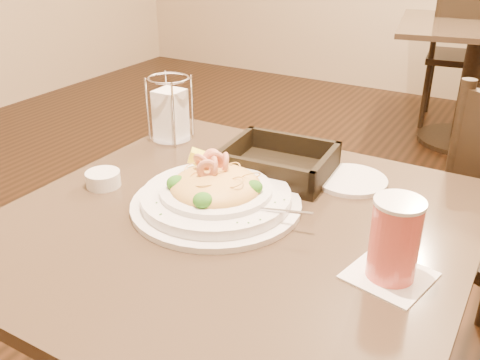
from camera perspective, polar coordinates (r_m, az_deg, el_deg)
The scene contains 9 objects.
main_table at distance 1.21m, azimuth -0.49°, elevation -13.58°, with size 0.90×0.90×0.73m.
background_table at distance 3.52m, azimuth 23.72°, elevation 11.27°, with size 1.06×1.06×0.73m.
dining_chair_far at distance 3.82m, azimuth 22.64°, elevation 12.48°, with size 0.47×0.47×0.93m.
pasta_bowl at distance 1.11m, azimuth -2.61°, elevation -1.40°, with size 0.40×0.36×0.11m.
drink_glass at distance 0.92m, azimuth 16.16°, elevation -6.18°, with size 0.15×0.15×0.15m.
bread_basket at distance 1.26m, azimuth 4.11°, elevation 1.60°, with size 0.26×0.22×0.07m.
napkin_caddy at distance 1.46m, azimuth -7.43°, elevation 7.08°, with size 0.11×0.11×0.18m.
side_plate at distance 1.25m, azimuth 11.72°, elevation -0.02°, with size 0.17×0.17×0.01m, color white.
butter_ramekin at distance 1.25m, azimuth -14.39°, elevation 0.11°, with size 0.08×0.08×0.03m, color white.
Camera 1 is at (0.48, -0.80, 1.27)m, focal length 40.00 mm.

